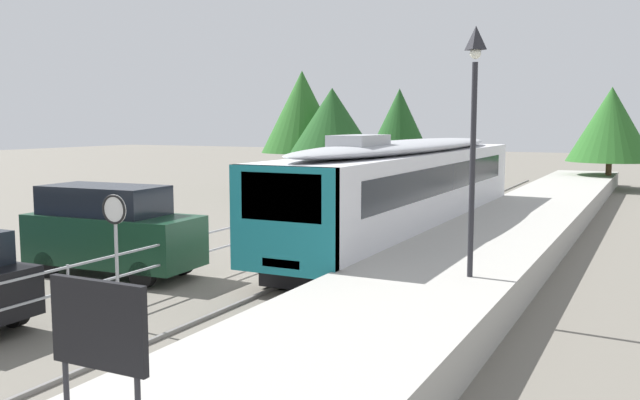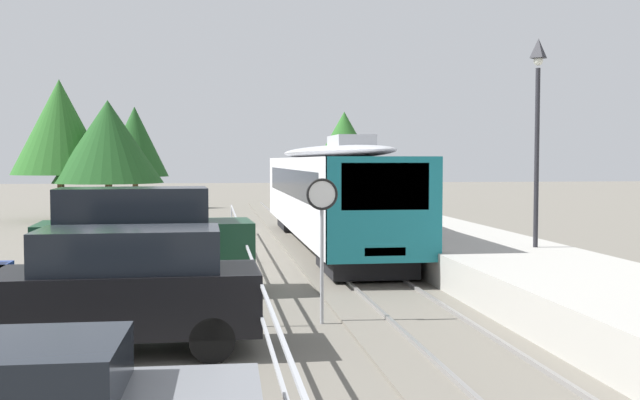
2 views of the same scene
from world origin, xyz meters
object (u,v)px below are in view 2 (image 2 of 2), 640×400
object	(u,v)px
speed_limit_sign	(322,214)
commuter_train	(328,189)
parked_suv_black	(121,288)
platform_lamp_mid_platform	(538,103)
parked_van_dark_green	(143,240)

from	to	relation	value
speed_limit_sign	commuter_train	bearing A→B (deg)	80.72
speed_limit_sign	parked_suv_black	distance (m)	4.06
parked_suv_black	speed_limit_sign	bearing A→B (deg)	24.68
commuter_train	parked_suv_black	size ratio (longest dim) A/B	3.91
commuter_train	platform_lamp_mid_platform	distance (m)	9.35
commuter_train	parked_suv_black	world-z (taller)	commuter_train
platform_lamp_mid_platform	speed_limit_sign	bearing A→B (deg)	-145.92
parked_van_dark_green	commuter_train	bearing A→B (deg)	56.10
commuter_train	parked_van_dark_green	distance (m)	10.21
platform_lamp_mid_platform	parked_van_dark_green	world-z (taller)	platform_lamp_mid_platform
platform_lamp_mid_platform	parked_suv_black	bearing A→B (deg)	-149.15
platform_lamp_mid_platform	parked_suv_black	world-z (taller)	platform_lamp_mid_platform
parked_suv_black	parked_van_dark_green	distance (m)	5.36
commuter_train	parked_suv_black	xyz separation A→B (m)	(-5.55, -13.80, -1.08)
parked_suv_black	platform_lamp_mid_platform	bearing A→B (deg)	30.85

